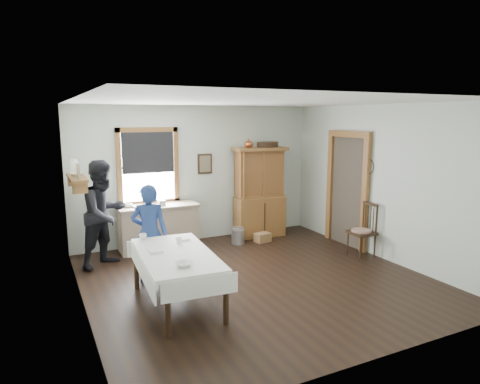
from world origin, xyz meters
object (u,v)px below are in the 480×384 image
Objects in this scene: woman_blue at (150,237)px; figure_dark at (105,217)px; dining_table at (177,279)px; work_counter at (159,227)px; wicker_basket at (262,237)px; pail at (238,237)px; china_hutch at (259,192)px; spindle_chair at (362,230)px.

woman_blue is 0.84× the size of figure_dark.
woman_blue is at bearing 95.27° from dining_table.
woman_blue is 1.14m from figure_dark.
work_counter is 2.08m from wicker_basket.
dining_table is at bearing -140.12° from wicker_basket.
pail is 0.92× the size of wicker_basket.
pail reaches higher than wicker_basket.
figure_dark is at bearing 106.16° from dining_table.
china_hutch reaches higher than figure_dark.
dining_table is 1.85× the size of spindle_chair.
figure_dark reaches higher than woman_blue.
spindle_chair is 0.70× the size of woman_blue.
pail is 0.20× the size of woman_blue.
work_counter is 5.32× the size of pail.
figure_dark is (-0.49, 1.02, 0.13)m from woman_blue.
pail is 0.51m from wicker_basket.
pail is (1.50, -0.34, -0.29)m from work_counter.
work_counter is 1.22m from figure_dark.
dining_table reaches higher than pail.
pail is (-0.66, -0.33, -0.79)m from china_hutch.
wicker_basket is 0.22× the size of woman_blue.
work_counter is at bearing 79.70° from dining_table.
spindle_chair is (3.14, -2.04, 0.06)m from work_counter.
work_counter is at bearing 148.16° from spindle_chair.
china_hutch is (2.16, -0.01, 0.50)m from work_counter.
dining_table is 2.93m from pail.
wicker_basket is 0.18× the size of figure_dark.
spindle_chair is at bearing -45.92° from pail.
china_hutch reaches higher than pail.
wicker_basket is at bearing 127.10° from spindle_chair.
wicker_basket is 2.82m from woman_blue.
figure_dark is at bearing 160.77° from spindle_chair.
figure_dark reaches higher than wicker_basket.
woman_blue is at bearing 172.86° from spindle_chair.
figure_dark is at bearing -43.59° from woman_blue.
work_counter is 3.74m from spindle_chair.
china_hutch is at bearing -25.05° from figure_dark.
wicker_basket is (-1.15, 1.58, -0.40)m from spindle_chair.
work_counter reaches higher than dining_table.
china_hutch is 3.10m from woman_blue.
china_hutch is 6.65× the size of pail.
dining_table reaches higher than wicker_basket.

